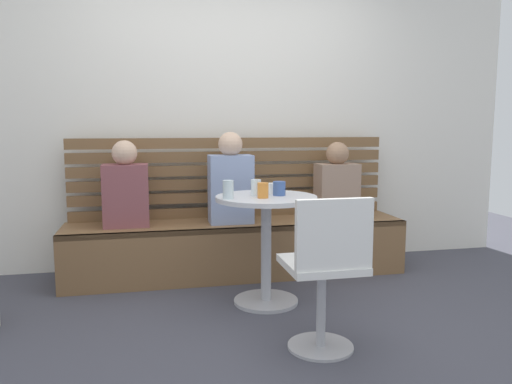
{
  "coord_description": "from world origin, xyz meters",
  "views": [
    {
      "loc": [
        -0.69,
        -2.7,
        1.21
      ],
      "look_at": [
        0.04,
        0.66,
        0.75
      ],
      "focal_mm": 35.13,
      "sensor_mm": 36.0,
      "label": 1
    }
  ],
  "objects_px": {
    "booth_bench": "(237,248)",
    "cup_tumbler_orange": "(263,190)",
    "cup_glass_tall": "(228,190)",
    "cup_mug_blue": "(279,188)",
    "cup_water_clear": "(256,188)",
    "person_adult": "(231,183)",
    "cafe_table": "(266,229)",
    "person_child_left": "(126,189)",
    "cup_ceramic_white": "(273,188)",
    "person_child_middle": "(337,184)",
    "white_chair": "(326,269)"
  },
  "relations": [
    {
      "from": "booth_bench",
      "to": "cup_tumbler_orange",
      "type": "distance_m",
      "value": 0.95
    },
    {
      "from": "cup_tumbler_orange",
      "to": "cup_glass_tall",
      "type": "distance_m",
      "value": 0.23
    },
    {
      "from": "cup_mug_blue",
      "to": "cup_water_clear",
      "type": "xyz_separation_m",
      "value": [
        -0.16,
        0.02,
        0.01
      ]
    },
    {
      "from": "cup_tumbler_orange",
      "to": "person_adult",
      "type": "bearing_deg",
      "value": 96.94
    },
    {
      "from": "cafe_table",
      "to": "cup_tumbler_orange",
      "type": "distance_m",
      "value": 0.29
    },
    {
      "from": "cup_water_clear",
      "to": "cup_glass_tall",
      "type": "height_order",
      "value": "cup_glass_tall"
    },
    {
      "from": "cafe_table",
      "to": "cup_water_clear",
      "type": "height_order",
      "value": "cup_water_clear"
    },
    {
      "from": "cup_mug_blue",
      "to": "cup_glass_tall",
      "type": "height_order",
      "value": "cup_glass_tall"
    },
    {
      "from": "cup_mug_blue",
      "to": "cup_glass_tall",
      "type": "bearing_deg",
      "value": -166.94
    },
    {
      "from": "booth_bench",
      "to": "person_child_left",
      "type": "height_order",
      "value": "person_child_left"
    },
    {
      "from": "cup_glass_tall",
      "to": "cup_water_clear",
      "type": "bearing_deg",
      "value": 25.92
    },
    {
      "from": "person_child_left",
      "to": "cup_glass_tall",
      "type": "relative_size",
      "value": 5.48
    },
    {
      "from": "cup_ceramic_white",
      "to": "cup_water_clear",
      "type": "bearing_deg",
      "value": -144.06
    },
    {
      "from": "cup_glass_tall",
      "to": "person_child_middle",
      "type": "bearing_deg",
      "value": 36.83
    },
    {
      "from": "cafe_table",
      "to": "cup_ceramic_white",
      "type": "xyz_separation_m",
      "value": [
        0.08,
        0.13,
        0.26
      ]
    },
    {
      "from": "white_chair",
      "to": "person_child_left",
      "type": "xyz_separation_m",
      "value": [
        -1.07,
        1.5,
        0.27
      ]
    },
    {
      "from": "person_adult",
      "to": "cup_ceramic_white",
      "type": "relative_size",
      "value": 8.98
    },
    {
      "from": "cup_ceramic_white",
      "to": "booth_bench",
      "type": "bearing_deg",
      "value": 106.47
    },
    {
      "from": "person_child_left",
      "to": "booth_bench",
      "type": "bearing_deg",
      "value": -0.47
    },
    {
      "from": "cup_ceramic_white",
      "to": "white_chair",
      "type": "bearing_deg",
      "value": -87.22
    },
    {
      "from": "cafe_table",
      "to": "cup_water_clear",
      "type": "bearing_deg",
      "value": 159.85
    },
    {
      "from": "person_child_left",
      "to": "cup_tumbler_orange",
      "type": "distance_m",
      "value": 1.18
    },
    {
      "from": "cup_glass_tall",
      "to": "person_adult",
      "type": "bearing_deg",
      "value": 79.43
    },
    {
      "from": "cafe_table",
      "to": "cup_mug_blue",
      "type": "distance_m",
      "value": 0.28
    },
    {
      "from": "person_adult",
      "to": "person_child_left",
      "type": "height_order",
      "value": "person_adult"
    },
    {
      "from": "booth_bench",
      "to": "cup_ceramic_white",
      "type": "distance_m",
      "value": 0.8
    },
    {
      "from": "white_chair",
      "to": "person_child_middle",
      "type": "bearing_deg",
      "value": 66.9
    },
    {
      "from": "cup_ceramic_white",
      "to": "cafe_table",
      "type": "bearing_deg",
      "value": -122.34
    },
    {
      "from": "person_adult",
      "to": "cup_mug_blue",
      "type": "distance_m",
      "value": 0.69
    },
    {
      "from": "cafe_table",
      "to": "cup_ceramic_white",
      "type": "height_order",
      "value": "cup_ceramic_white"
    },
    {
      "from": "cup_ceramic_white",
      "to": "cup_glass_tall",
      "type": "height_order",
      "value": "cup_glass_tall"
    },
    {
      "from": "cup_mug_blue",
      "to": "cup_water_clear",
      "type": "bearing_deg",
      "value": 174.24
    },
    {
      "from": "cup_water_clear",
      "to": "cup_glass_tall",
      "type": "distance_m",
      "value": 0.23
    },
    {
      "from": "booth_bench",
      "to": "cup_mug_blue",
      "type": "xyz_separation_m",
      "value": [
        0.17,
        -0.67,
        0.57
      ]
    },
    {
      "from": "booth_bench",
      "to": "cup_ceramic_white",
      "type": "bearing_deg",
      "value": -73.53
    },
    {
      "from": "booth_bench",
      "to": "cup_glass_tall",
      "type": "height_order",
      "value": "cup_glass_tall"
    },
    {
      "from": "cafe_table",
      "to": "cup_water_clear",
      "type": "distance_m",
      "value": 0.28
    },
    {
      "from": "cup_water_clear",
      "to": "cup_ceramic_white",
      "type": "bearing_deg",
      "value": 35.94
    },
    {
      "from": "white_chair",
      "to": "cup_tumbler_orange",
      "type": "bearing_deg",
      "value": 103.2
    },
    {
      "from": "cup_mug_blue",
      "to": "cup_ceramic_white",
      "type": "height_order",
      "value": "cup_mug_blue"
    },
    {
      "from": "cup_ceramic_white",
      "to": "cup_tumbler_orange",
      "type": "relative_size",
      "value": 0.8
    },
    {
      "from": "cup_glass_tall",
      "to": "booth_bench",
      "type": "bearing_deg",
      "value": 75.86
    },
    {
      "from": "white_chair",
      "to": "cup_tumbler_orange",
      "type": "relative_size",
      "value": 8.5
    },
    {
      "from": "person_adult",
      "to": "cup_mug_blue",
      "type": "relative_size",
      "value": 7.56
    },
    {
      "from": "person_child_middle",
      "to": "cup_tumbler_orange",
      "type": "bearing_deg",
      "value": -135.93
    },
    {
      "from": "cup_water_clear",
      "to": "booth_bench",
      "type": "bearing_deg",
      "value": 91.27
    },
    {
      "from": "person_adult",
      "to": "cup_glass_tall",
      "type": "relative_size",
      "value": 5.99
    },
    {
      "from": "person_child_middle",
      "to": "cup_mug_blue",
      "type": "xyz_separation_m",
      "value": [
        -0.69,
        -0.7,
        0.07
      ]
    },
    {
      "from": "person_child_left",
      "to": "cup_glass_tall",
      "type": "distance_m",
      "value": 1.01
    },
    {
      "from": "cafe_table",
      "to": "cup_mug_blue",
      "type": "height_order",
      "value": "cup_mug_blue"
    }
  ]
}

